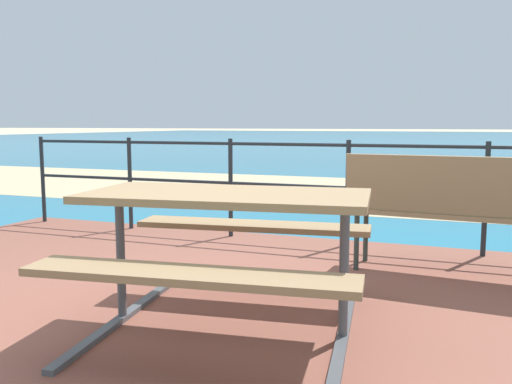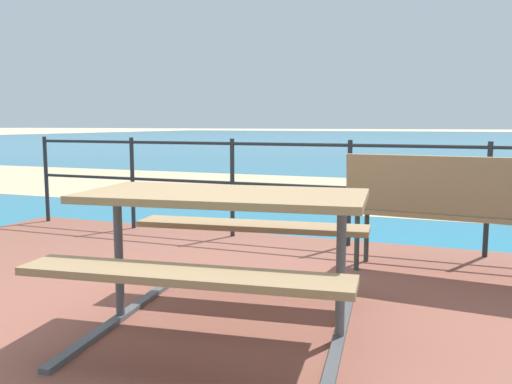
{
  "view_description": "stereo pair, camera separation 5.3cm",
  "coord_description": "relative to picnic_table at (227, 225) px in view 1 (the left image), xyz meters",
  "views": [
    {
      "loc": [
        1.53,
        -2.57,
        1.19
      ],
      "look_at": [
        0.11,
        1.22,
        0.68
      ],
      "focal_mm": 37.92,
      "sensor_mm": 36.0,
      "label": 1
    },
    {
      "loc": [
        1.58,
        -2.56,
        1.19
      ],
      "look_at": [
        0.11,
        1.22,
        0.68
      ],
      "focal_mm": 37.92,
      "sensor_mm": 36.0,
      "label": 2
    }
  ],
  "objects": [
    {
      "name": "railing_fence",
      "position": [
        -0.38,
        2.32,
        0.03
      ],
      "size": [
        5.94,
        0.04,
        0.99
      ],
      "color": "#1E2328",
      "rests_on": "patio_paving"
    },
    {
      "name": "beach_strip",
      "position": [
        -0.38,
        6.68,
        -0.64
      ],
      "size": [
        54.01,
        4.98,
        0.01
      ],
      "primitive_type": "cube",
      "rotation": [
        0.0,
        0.0,
        0.0
      ],
      "color": "tan",
      "rests_on": "ground"
    },
    {
      "name": "picnic_table",
      "position": [
        0.0,
        0.0,
        0.0
      ],
      "size": [
        1.67,
        1.62,
        0.77
      ],
      "rotation": [
        0.0,
        0.0,
        0.13
      ],
      "color": "#8C704C",
      "rests_on": "patio_paving"
    },
    {
      "name": "park_bench",
      "position": [
        1.25,
        1.5,
        -0.03
      ],
      "size": [
        1.8,
        0.55,
        0.91
      ],
      "rotation": [
        0.0,
        0.0,
        3.07
      ],
      "color": "#8C704C",
      "rests_on": "patio_paving"
    },
    {
      "name": "patio_paving",
      "position": [
        -0.38,
        -0.06,
        -0.62
      ],
      "size": [
        6.4,
        5.2,
        0.06
      ],
      "primitive_type": "cube",
      "color": "brown",
      "rests_on": "ground"
    },
    {
      "name": "ground_plane",
      "position": [
        -0.38,
        -0.06,
        -0.65
      ],
      "size": [
        240.0,
        240.0,
        0.0
      ],
      "primitive_type": "plane",
      "color": "beige"
    },
    {
      "name": "sea_water",
      "position": [
        -0.38,
        39.94,
        -0.64
      ],
      "size": [
        90.0,
        90.0,
        0.01
      ],
      "primitive_type": "cube",
      "color": "teal",
      "rests_on": "ground"
    }
  ]
}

